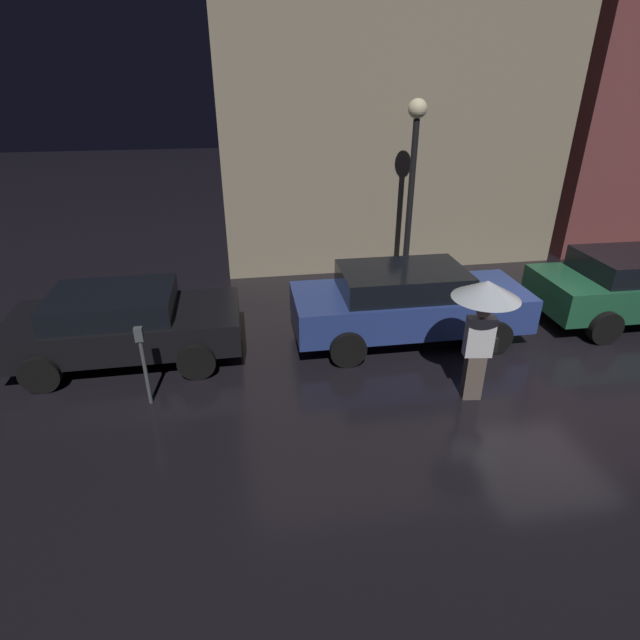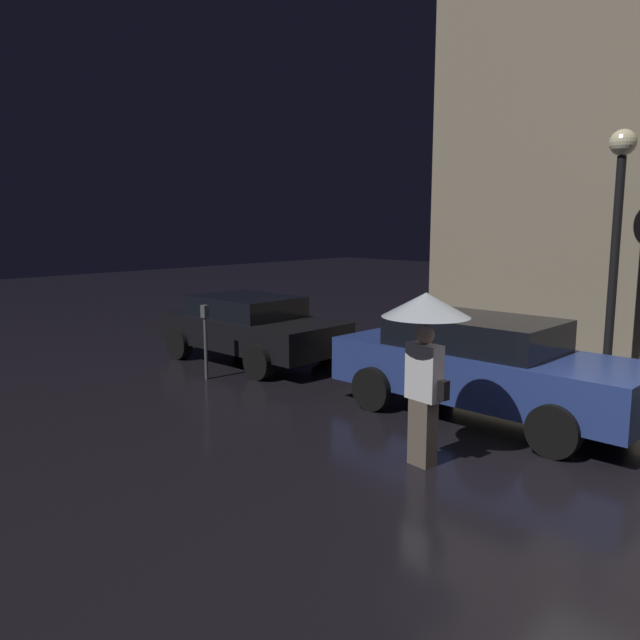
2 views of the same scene
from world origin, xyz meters
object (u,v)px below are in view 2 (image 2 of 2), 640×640
at_px(parking_meter, 205,334).
at_px(street_lamp_near, 618,213).
at_px(parked_car_black, 250,326).
at_px(parked_car_blue, 483,365).
at_px(pedestrian_with_umbrella, 426,331).

relative_size(parking_meter, street_lamp_near, 0.32).
relative_size(parked_car_black, parking_meter, 2.99).
distance_m(parked_car_black, street_lamp_near, 6.90).
distance_m(parked_car_blue, pedestrian_with_umbrella, 2.29).
bearing_deg(parked_car_blue, street_lamp_near, 73.17).
relative_size(parked_car_black, parked_car_blue, 0.90).
distance_m(parking_meter, street_lamp_near, 7.11).
distance_m(pedestrian_with_umbrella, parking_meter, 5.14).
relative_size(pedestrian_with_umbrella, parking_meter, 1.51).
bearing_deg(street_lamp_near, parking_meter, -143.36).
bearing_deg(parked_car_blue, parked_car_black, 179.79).
height_order(pedestrian_with_umbrella, street_lamp_near, street_lamp_near).
height_order(parked_car_black, street_lamp_near, street_lamp_near).
bearing_deg(parking_meter, parked_car_black, 110.69).
distance_m(parked_car_blue, parking_meter, 4.85).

